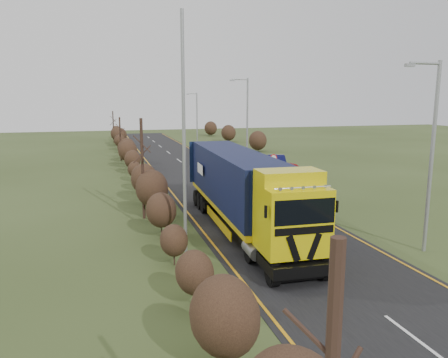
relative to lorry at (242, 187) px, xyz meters
The scene contains 14 objects.
ground 2.97m from the lorry, ahead, with size 160.00×160.00×0.00m, color #33421C.
road 10.54m from the lorry, 80.83° to the left, with size 8.00×120.00×0.02m, color black.
layby 21.84m from the lorry, 67.99° to the left, with size 6.00×18.00×0.02m, color #2F2C2A.
lane_markings 10.24m from the lorry, 80.55° to the left, with size 7.52×116.00×0.01m.
hedgerow 9.16m from the lorry, 118.58° to the left, with size 2.24×102.04×6.05m.
lorry is the anchor object (origin of this frame).
car_red_hatchback 17.48m from the lorry, 58.37° to the left, with size 1.69×4.21×1.43m, color #A30E08.
car_blue_sedan 21.63m from the lorry, 62.42° to the left, with size 1.64×4.70×1.55m, color #090B35.
streetlight_near 9.38m from the lorry, 36.50° to the right, with size 1.88×0.18×8.85m.
streetlight_mid 22.08m from the lorry, 70.51° to the left, with size 1.96×0.18×9.20m.
streetlight_far 44.96m from the lorry, 80.59° to the left, with size 1.72×0.18×8.02m.
left_pole 5.23m from the lorry, 146.87° to the right, with size 0.16×0.16×11.00m, color gray.
speed_sign 14.93m from the lorry, 61.01° to the left, with size 0.67×0.10×2.41m.
warning_board 24.01m from the lorry, 74.71° to the left, with size 0.76×0.11×1.98m.
Camera 1 is at (-8.93, -21.98, 7.19)m, focal length 35.00 mm.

